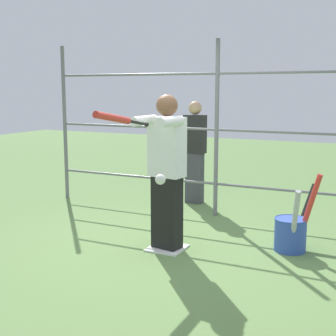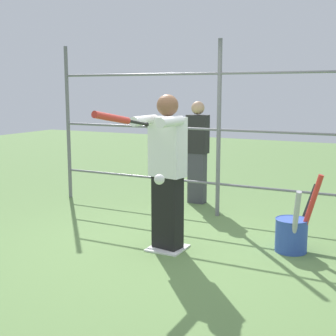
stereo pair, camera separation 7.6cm
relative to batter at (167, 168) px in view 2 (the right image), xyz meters
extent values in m
plane|color=#608447|center=(0.00, -0.02, -0.95)|extent=(24.00, 24.00, 0.00)
cube|color=white|center=(0.00, -0.02, -0.94)|extent=(0.40, 0.40, 0.02)
cylinder|color=slate|center=(0.00, -1.62, 0.30)|extent=(0.06, 0.06, 2.50)
cylinder|color=slate|center=(2.66, -1.62, 0.30)|extent=(0.06, 0.06, 2.50)
cylinder|color=slate|center=(0.00, -1.62, -0.48)|extent=(5.32, 0.04, 0.04)
cylinder|color=slate|center=(0.00, -1.62, 0.30)|extent=(5.32, 0.04, 0.04)
cylinder|color=slate|center=(0.00, -1.62, 1.08)|extent=(5.32, 0.04, 0.04)
cube|color=black|center=(0.00, -0.02, -0.53)|extent=(0.34, 0.25, 0.85)
cube|color=white|center=(0.00, -0.02, 0.23)|extent=(0.42, 0.28, 0.66)
sphere|color=brown|center=(0.00, -0.02, 0.69)|extent=(0.24, 0.24, 0.24)
cylinder|color=white|center=(-0.17, 0.25, 0.53)|extent=(0.10, 0.47, 0.10)
cylinder|color=white|center=(0.17, 0.19, 0.53)|extent=(0.10, 0.47, 0.10)
sphere|color=black|center=(0.00, 0.45, 0.51)|extent=(0.05, 0.05, 0.05)
cylinder|color=black|center=(0.01, 0.62, 0.54)|extent=(0.05, 0.34, 0.08)
cylinder|color=red|center=(0.03, 1.03, 0.61)|extent=(0.10, 0.51, 0.15)
sphere|color=white|center=(-0.38, 0.91, 0.06)|extent=(0.10, 0.10, 0.10)
cylinder|color=#3351B2|center=(-1.28, -0.57, -0.76)|extent=(0.36, 0.36, 0.37)
torus|color=#3351B2|center=(-1.28, -0.57, -0.58)|extent=(0.37, 0.37, 0.01)
cylinder|color=#B2B2B7|center=(-1.36, -0.40, -0.55)|extent=(0.17, 0.30, 0.74)
cylinder|color=black|center=(-1.37, -0.89, -0.59)|extent=(0.21, 0.56, 0.67)
cylinder|color=red|center=(-1.47, -0.56, -0.48)|extent=(0.29, 0.08, 0.88)
cube|color=#3F3F47|center=(0.58, -2.22, -0.55)|extent=(0.27, 0.17, 0.81)
cube|color=black|center=(0.58, -2.22, 0.16)|extent=(0.34, 0.19, 0.61)
sphere|color=tan|center=(0.58, -2.22, 0.57)|extent=(0.21, 0.21, 0.21)
camera|label=1|loc=(-2.25, 4.61, 0.86)|focal=50.00mm
camera|label=2|loc=(-2.32, 4.58, 0.86)|focal=50.00mm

